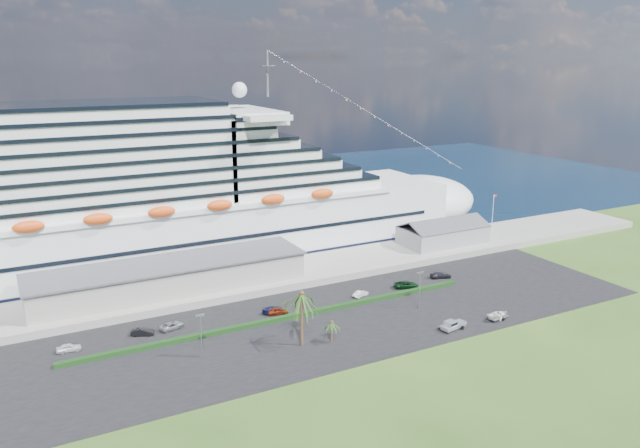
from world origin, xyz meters
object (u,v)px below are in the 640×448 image
parked_car_3 (272,309)px  boat_trailer (499,315)px  cruise_ship (156,202)px  pickup_truck (453,325)px

parked_car_3 → boat_trailer: boat_trailer is taller
parked_car_3 → boat_trailer: size_ratio=0.76×
cruise_ship → boat_trailer: 87.60m
pickup_truck → boat_trailer: size_ratio=0.94×
cruise_ship → boat_trailer: bearing=-52.6°
parked_car_3 → pickup_truck: bearing=-142.8°
parked_car_3 → pickup_truck: 37.33m
cruise_ship → parked_car_3: size_ratio=41.65×
cruise_ship → pickup_truck: bearing=-58.9°
pickup_truck → boat_trailer: bearing=-3.3°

